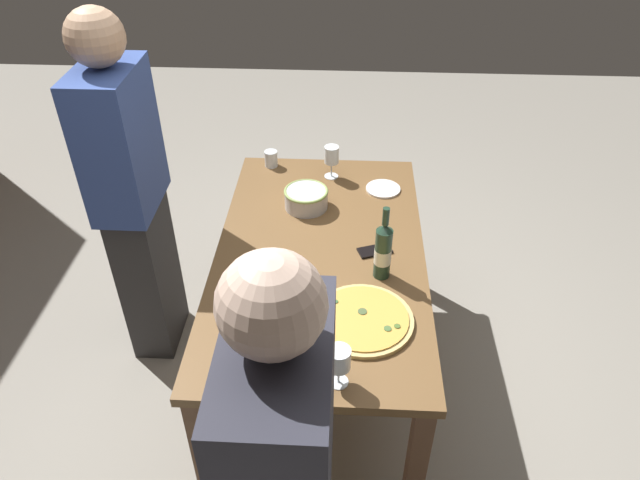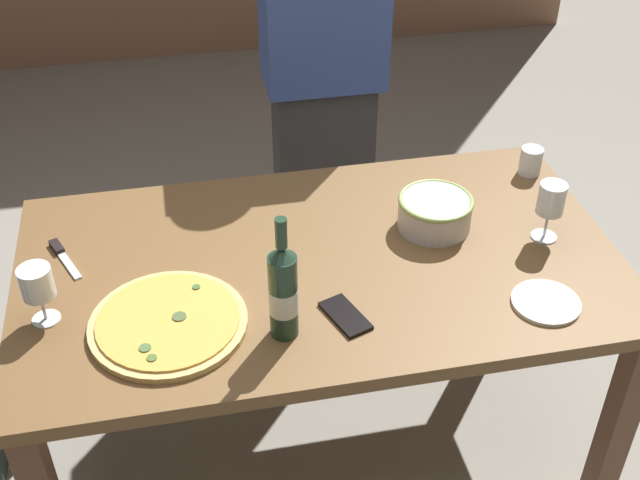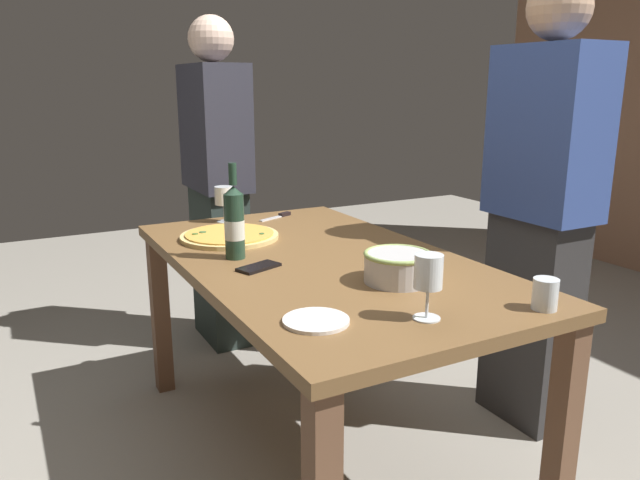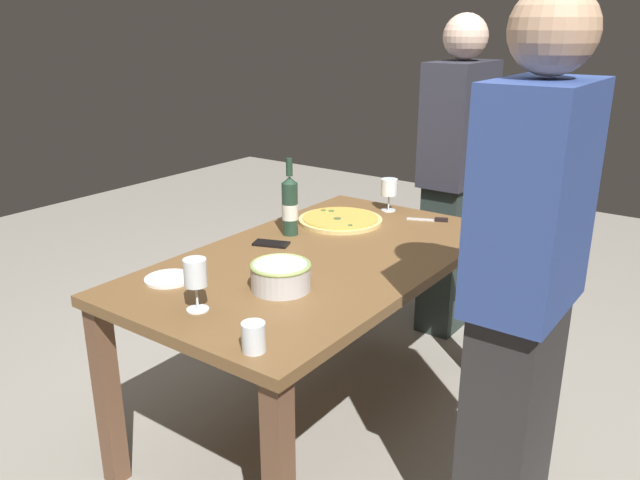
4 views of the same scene
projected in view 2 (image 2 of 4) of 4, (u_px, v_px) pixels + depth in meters
name	position (u px, v px, depth m)	size (l,w,h in m)	color
ground_plane	(320.00, 442.00, 2.60)	(8.00, 8.00, 0.00)	gray
dining_table	(320.00, 286.00, 2.20)	(1.60, 0.90, 0.75)	brown
pizza	(168.00, 323.00, 1.93)	(0.38, 0.38, 0.03)	#DBBC70
serving_bowl	(435.00, 211.00, 2.24)	(0.21, 0.21, 0.09)	silver
wine_bottle	(283.00, 291.00, 1.85)	(0.07, 0.07, 0.33)	#223D2C
wine_glass_near_pizza	(37.00, 285.00, 1.89)	(0.08, 0.08, 0.16)	white
wine_glass_by_bottle	(551.00, 202.00, 2.16)	(0.07, 0.07, 0.17)	white
cup_amber	(531.00, 161.00, 2.47)	(0.07, 0.07, 0.09)	white
side_plate	(546.00, 302.00, 2.00)	(0.17, 0.17, 0.01)	white
cell_phone	(345.00, 316.00, 1.96)	(0.07, 0.14, 0.01)	black
pizza_knife	(62.00, 254.00, 2.16)	(0.09, 0.18, 0.02)	silver
person_guest_left	(323.00, 74.00, 2.78)	(0.41, 0.24, 1.71)	#2F2D2E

